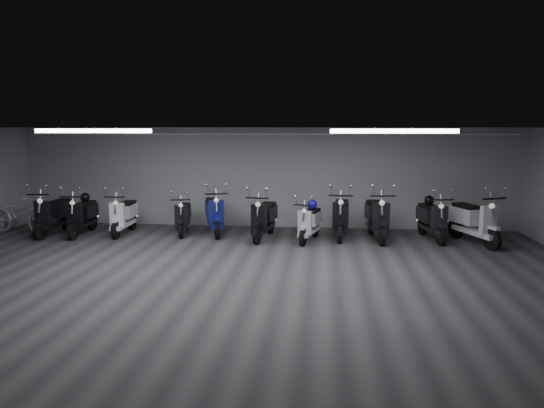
# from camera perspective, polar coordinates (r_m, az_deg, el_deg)

# --- Properties ---
(floor) EXTENTS (14.00, 10.00, 0.01)m
(floor) POSITION_cam_1_polar(r_m,az_deg,el_deg) (9.27, -4.79, -8.82)
(floor) COLOR #343436
(floor) RESTS_ON ground
(ceiling) EXTENTS (14.00, 10.00, 0.01)m
(ceiling) POSITION_cam_1_polar(r_m,az_deg,el_deg) (8.83, -5.03, 8.81)
(ceiling) COLOR slate
(ceiling) RESTS_ON ground
(back_wall) EXTENTS (14.00, 0.01, 2.80)m
(back_wall) POSITION_cam_1_polar(r_m,az_deg,el_deg) (13.85, -1.04, 3.08)
(back_wall) COLOR #98989A
(back_wall) RESTS_ON ground
(front_wall) EXTENTS (14.00, 0.01, 2.80)m
(front_wall) POSITION_cam_1_polar(r_m,az_deg,el_deg) (4.27, -17.77, -10.97)
(front_wall) COLOR #98989A
(front_wall) RESTS_ON ground
(fluor_strip_left) EXTENTS (2.40, 0.18, 0.08)m
(fluor_strip_left) POSITION_cam_1_polar(r_m,az_deg,el_deg) (10.74, -20.06, 7.99)
(fluor_strip_left) COLOR white
(fluor_strip_left) RESTS_ON ceiling
(fluor_strip_right) EXTENTS (2.40, 0.18, 0.08)m
(fluor_strip_right) POSITION_cam_1_polar(r_m,az_deg,el_deg) (9.76, 13.90, 8.22)
(fluor_strip_right) COLOR white
(fluor_strip_right) RESTS_ON ceiling
(conduit) EXTENTS (13.60, 0.05, 0.05)m
(conduit) POSITION_cam_1_polar(r_m,az_deg,el_deg) (13.70, -1.10, 8.12)
(conduit) COLOR white
(conduit) RESTS_ON back_wall
(scooter_0) EXTENTS (0.72, 1.95, 1.43)m
(scooter_0) POSITION_cam_1_polar(r_m,az_deg,el_deg) (14.08, -24.03, -0.42)
(scooter_0) COLOR black
(scooter_0) RESTS_ON floor
(scooter_1) EXTENTS (0.73, 1.87, 1.37)m
(scooter_1) POSITION_cam_1_polar(r_m,az_deg,el_deg) (13.75, -21.21, -0.59)
(scooter_1) COLOR black
(scooter_1) RESTS_ON floor
(scooter_2) EXTENTS (0.67, 1.82, 1.34)m
(scooter_2) POSITION_cam_1_polar(r_m,az_deg,el_deg) (13.50, -16.86, -0.60)
(scooter_2) COLOR white
(scooter_2) RESTS_ON floor
(scooter_3) EXTENTS (0.82, 1.73, 1.23)m
(scooter_3) POSITION_cam_1_polar(r_m,az_deg,el_deg) (13.18, -10.28, -0.81)
(scooter_3) COLOR black
(scooter_3) RESTS_ON floor
(scooter_4) EXTENTS (1.23, 2.03, 1.44)m
(scooter_4) POSITION_cam_1_polar(r_m,az_deg,el_deg) (13.05, -6.74, -0.37)
(scooter_4) COLOR navy
(scooter_4) RESTS_ON floor
(scooter_5) EXTENTS (0.91, 1.96, 1.40)m
(scooter_5) POSITION_cam_1_polar(r_m,az_deg,el_deg) (12.39, -0.93, -0.88)
(scooter_5) COLOR black
(scooter_5) RESTS_ON floor
(scooter_6) EXTENTS (0.94, 1.73, 1.23)m
(scooter_6) POSITION_cam_1_polar(r_m,az_deg,el_deg) (12.19, 4.39, -1.51)
(scooter_6) COLOR silver
(scooter_6) RESTS_ON floor
(scooter_7) EXTENTS (0.78, 2.00, 1.46)m
(scooter_7) POSITION_cam_1_polar(r_m,az_deg,el_deg) (12.67, 8.04, -0.64)
(scooter_7) COLOR black
(scooter_7) RESTS_ON floor
(scooter_8) EXTENTS (0.82, 2.05, 1.49)m
(scooter_8) POSITION_cam_1_polar(r_m,az_deg,el_deg) (12.57, 12.09, -0.74)
(scooter_8) COLOR black
(scooter_8) RESTS_ON floor
(scooter_9) EXTENTS (0.90, 1.93, 1.38)m
(scooter_9) POSITION_cam_1_polar(r_m,az_deg,el_deg) (12.90, 18.12, -1.00)
(scooter_9) COLOR black
(scooter_9) RESTS_ON floor
(bicycle) EXTENTS (2.05, 1.19, 1.25)m
(bicycle) POSITION_cam_1_polar(r_m,az_deg,el_deg) (14.65, -27.24, -0.66)
(bicycle) COLOR white
(bicycle) RESTS_ON floor
(scooter_10) EXTENTS (1.35, 2.12, 1.50)m
(scooter_10) POSITION_cam_1_polar(r_m,az_deg,el_deg) (12.80, 22.44, -1.04)
(scooter_10) COLOR silver
(scooter_10) RESTS_ON floor
(helmet_0) EXTENTS (0.24, 0.24, 0.24)m
(helmet_0) POSITION_cam_1_polar(r_m,az_deg,el_deg) (13.94, -20.87, 0.74)
(helmet_0) COLOR black
(helmet_0) RESTS_ON scooter_1
(helmet_1) EXTENTS (0.26, 0.26, 0.26)m
(helmet_1) POSITION_cam_1_polar(r_m,az_deg,el_deg) (12.36, 4.70, -0.07)
(helmet_1) COLOR #180C8D
(helmet_1) RESTS_ON scooter_6
(helmet_2) EXTENTS (0.24, 0.24, 0.24)m
(helmet_2) POSITION_cam_1_polar(r_m,az_deg,el_deg) (13.09, 17.78, 0.43)
(helmet_2) COLOR black
(helmet_2) RESTS_ON scooter_9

